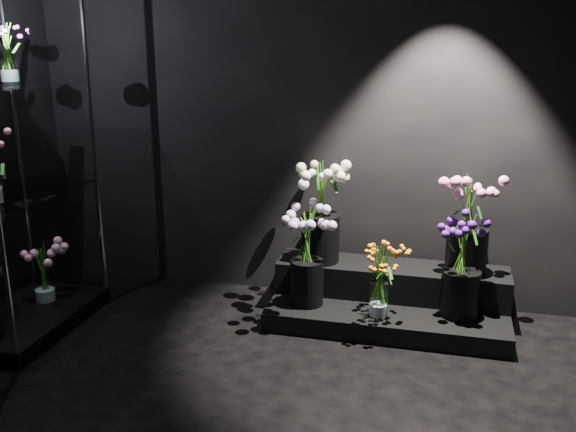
% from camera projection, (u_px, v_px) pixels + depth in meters
% --- Properties ---
extents(wall_back, '(4.00, 0.00, 4.00)m').
position_uv_depth(wall_back, '(302.00, 107.00, 4.54)').
color(wall_back, black).
rests_on(wall_back, floor).
extents(display_riser, '(1.59, 0.71, 0.35)m').
position_uv_depth(display_riser, '(389.00, 298.00, 4.43)').
color(display_riser, black).
rests_on(display_riser, floor).
extents(display_case, '(0.64, 1.07, 2.36)m').
position_uv_depth(display_case, '(7.00, 154.00, 4.01)').
color(display_case, black).
rests_on(display_case, floor).
extents(bouquet_orange_bells, '(0.29, 0.29, 0.50)m').
position_uv_depth(bouquet_orange_bells, '(380.00, 279.00, 4.12)').
color(bouquet_orange_bells, white).
rests_on(bouquet_orange_bells, display_riser).
extents(bouquet_lilac, '(0.42, 0.42, 0.68)m').
position_uv_depth(bouquet_lilac, '(307.00, 248.00, 4.26)').
color(bouquet_lilac, black).
rests_on(bouquet_lilac, display_riser).
extents(bouquet_purple, '(0.35, 0.35, 0.69)m').
position_uv_depth(bouquet_purple, '(463.00, 261.00, 4.09)').
color(bouquet_purple, black).
rests_on(bouquet_purple, display_riser).
extents(bouquet_cream_roses, '(0.49, 0.49, 0.71)m').
position_uv_depth(bouquet_cream_roses, '(321.00, 205.00, 4.43)').
color(bouquet_cream_roses, black).
rests_on(bouquet_cream_roses, display_riser).
extents(bouquet_pink_roses, '(0.39, 0.39, 0.69)m').
position_uv_depth(bouquet_pink_roses, '(469.00, 219.00, 4.21)').
color(bouquet_pink_roses, black).
rests_on(bouquet_pink_roses, display_riser).
extents(bouquet_case_magenta, '(0.29, 0.29, 0.35)m').
position_uv_depth(bouquet_case_magenta, '(7.00, 51.00, 3.96)').
color(bouquet_case_magenta, white).
rests_on(bouquet_case_magenta, display_case).
extents(bouquet_case_base_pink, '(0.37, 0.37, 0.43)m').
position_uv_depth(bouquet_case_base_pink, '(43.00, 270.00, 4.42)').
color(bouquet_case_base_pink, white).
rests_on(bouquet_case_base_pink, display_case).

